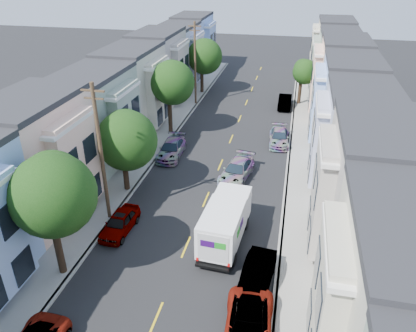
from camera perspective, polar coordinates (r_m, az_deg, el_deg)
ground at (r=27.25m, az=-3.12°, el=-11.34°), size 160.00×160.00×0.00m
road_slab at (r=39.71m, az=2.57°, el=2.11°), size 12.00×70.00×0.02m
curb_left at (r=41.03m, az=-5.79°, el=2.96°), size 0.30×70.00×0.15m
curb_right at (r=39.23m, az=11.30°, el=1.33°), size 0.30×70.00×0.15m
sidewalk_left at (r=41.43m, az=-7.50°, el=3.12°), size 2.60×70.00×0.15m
sidewalk_right at (r=39.25m, az=13.19°, el=1.14°), size 2.60×70.00×0.15m
centerline at (r=39.71m, az=2.57°, el=2.09°), size 0.12×70.00×0.01m
townhouse_row_left at (r=42.83m, az=-12.30°, el=3.43°), size 5.00×70.00×8.50m
townhouse_row_right at (r=39.60m, az=18.65°, el=0.48°), size 5.00×70.00×8.50m
tree_b at (r=23.53m, az=-21.10°, el=-3.89°), size 4.70×4.70×7.92m
tree_c at (r=31.72m, az=-11.49°, el=3.52°), size 4.70×4.70×6.81m
tree_d at (r=41.99m, az=-5.17°, el=11.56°), size 4.53×4.53×7.85m
tree_e at (r=55.90m, az=-0.57°, el=15.14°), size 4.70×4.70×7.36m
tree_far_r at (r=52.75m, az=13.38°, el=12.70°), size 3.08×3.08×5.73m
utility_pole_near at (r=28.15m, az=-14.77°, el=1.51°), size 1.60×0.26×10.00m
utility_pole_far at (r=51.28m, az=-1.82°, el=14.16°), size 1.60×0.26×10.00m
fedex_truck at (r=26.67m, az=2.42°, el=-7.87°), size 2.36×6.12×2.94m
lead_sedan at (r=34.65m, az=4.09°, el=-0.61°), size 2.90×5.27×1.50m
parked_left_c at (r=28.83m, az=-12.30°, el=-7.82°), size 1.83×4.35×1.39m
parked_left_d at (r=38.57m, az=-5.16°, el=2.42°), size 2.31×5.04×1.48m
parked_right_a at (r=21.66m, az=5.68°, el=-21.75°), size 2.73×5.38×1.46m
parked_right_b at (r=24.21m, az=6.85°, el=-15.14°), size 2.05×4.67×1.51m
parked_right_c at (r=41.65m, az=9.97°, el=3.99°), size 2.21×4.70×1.38m
parked_right_d at (r=52.09m, az=10.75°, el=8.86°), size 1.61×4.48×1.49m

